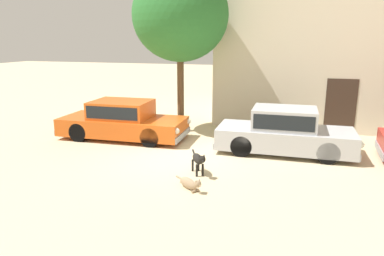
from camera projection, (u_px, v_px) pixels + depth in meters
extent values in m
plane|color=#CCB78E|center=(177.00, 157.00, 11.02)|extent=(80.00, 80.00, 0.00)
cube|color=#D15619|center=(123.00, 126.00, 13.03)|extent=(4.54, 1.99, 0.61)
cube|color=#D15619|center=(121.00, 109.00, 12.89)|extent=(2.12, 1.65, 0.61)
cube|color=black|center=(121.00, 109.00, 12.89)|extent=(1.95, 1.66, 0.43)
cube|color=#999BA0|center=(182.00, 135.00, 12.53)|extent=(0.18, 1.80, 0.20)
cube|color=#999BA0|center=(70.00, 127.00, 13.62)|extent=(0.18, 1.80, 0.20)
sphere|color=silver|center=(188.00, 121.00, 13.13)|extent=(0.20, 0.20, 0.20)
sphere|color=silver|center=(177.00, 131.00, 11.75)|extent=(0.20, 0.20, 0.20)
cube|color=red|center=(81.00, 114.00, 14.28)|extent=(0.05, 0.18, 0.18)
cube|color=red|center=(56.00, 123.00, 12.79)|extent=(0.05, 0.18, 0.18)
cylinder|color=black|center=(166.00, 126.00, 13.49)|extent=(0.67, 0.22, 0.66)
cylinder|color=black|center=(150.00, 137.00, 11.96)|extent=(0.67, 0.22, 0.66)
cylinder|color=black|center=(101.00, 122.00, 14.15)|extent=(0.67, 0.22, 0.66)
cylinder|color=black|center=(78.00, 132.00, 12.62)|extent=(0.67, 0.22, 0.66)
cube|color=#B2B5BA|center=(284.00, 138.00, 11.32)|extent=(4.21, 1.74, 0.65)
cube|color=#B2B5BA|center=(284.00, 118.00, 11.18)|extent=(1.94, 1.48, 0.65)
cube|color=black|center=(284.00, 118.00, 11.18)|extent=(1.79, 1.50, 0.45)
cube|color=#999BA0|center=(355.00, 150.00, 10.83)|extent=(0.14, 1.66, 0.20)
cube|color=#999BA0|center=(220.00, 140.00, 11.93)|extent=(0.14, 1.66, 0.20)
sphere|color=silver|center=(354.00, 133.00, 11.35)|extent=(0.20, 0.20, 0.20)
sphere|color=silver|center=(361.00, 145.00, 10.11)|extent=(0.20, 0.20, 0.20)
cube|color=red|center=(224.00, 124.00, 12.51)|extent=(0.04, 0.18, 0.18)
cube|color=red|center=(216.00, 134.00, 11.16)|extent=(0.04, 0.18, 0.18)
cylinder|color=black|center=(324.00, 139.00, 11.72)|extent=(0.66, 0.21, 0.66)
cylinder|color=black|center=(328.00, 153.00, 10.33)|extent=(0.66, 0.21, 0.66)
cylinder|color=black|center=(248.00, 134.00, 12.39)|extent=(0.66, 0.21, 0.66)
cylinder|color=black|center=(241.00, 146.00, 11.00)|extent=(0.66, 0.21, 0.66)
cube|color=#999BA0|center=(381.00, 150.00, 10.83)|extent=(0.19, 1.68, 0.20)
cube|color=red|center=(378.00, 133.00, 11.42)|extent=(0.05, 0.18, 0.18)
cube|color=#38281E|center=(341.00, 107.00, 13.45)|extent=(1.10, 0.02, 2.10)
cylinder|color=#997F60|center=(197.00, 190.00, 8.50)|extent=(0.11, 0.12, 0.06)
cylinder|color=#997F60|center=(193.00, 192.00, 8.44)|extent=(0.11, 0.12, 0.06)
ellipsoid|color=#997F60|center=(188.00, 183.00, 8.66)|extent=(0.61, 0.51, 0.27)
sphere|color=#997F60|center=(198.00, 184.00, 8.35)|extent=(0.17, 0.17, 0.17)
cone|color=#997F60|center=(200.00, 186.00, 8.28)|extent=(0.13, 0.13, 0.10)
cone|color=#997F60|center=(199.00, 180.00, 8.36)|extent=(0.08, 0.08, 0.08)
cone|color=#997F60|center=(196.00, 181.00, 8.30)|extent=(0.08, 0.08, 0.08)
cylinder|color=#997F60|center=(179.00, 177.00, 8.95)|extent=(0.20, 0.17, 0.05)
cylinder|color=black|center=(203.00, 170.00, 9.45)|extent=(0.06, 0.06, 0.33)
cylinder|color=black|center=(197.00, 170.00, 9.41)|extent=(0.06, 0.06, 0.33)
cylinder|color=black|center=(198.00, 165.00, 9.84)|extent=(0.06, 0.06, 0.33)
cylinder|color=black|center=(193.00, 165.00, 9.80)|extent=(0.06, 0.06, 0.33)
ellipsoid|color=black|center=(198.00, 159.00, 9.56)|extent=(0.52, 0.65, 0.25)
sphere|color=black|center=(202.00, 159.00, 9.18)|extent=(0.20, 0.20, 0.20)
cone|color=black|center=(203.00, 161.00, 9.08)|extent=(0.15, 0.15, 0.11)
cone|color=black|center=(204.00, 156.00, 9.17)|extent=(0.10, 0.10, 0.09)
cone|color=black|center=(200.00, 156.00, 9.14)|extent=(0.10, 0.10, 0.09)
cylinder|color=black|center=(194.00, 152.00, 9.92)|extent=(0.16, 0.21, 0.14)
cylinder|color=brown|center=(181.00, 93.00, 13.79)|extent=(0.26, 0.26, 3.04)
ellipsoid|color=#286B2D|center=(180.00, 15.00, 13.10)|extent=(3.57, 3.22, 3.39)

